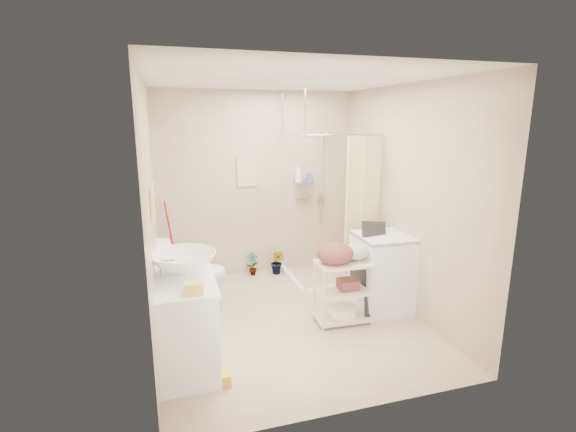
# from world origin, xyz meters

# --- Properties ---
(floor) EXTENTS (3.20, 3.20, 0.00)m
(floor) POSITION_xyz_m (0.00, 0.00, 0.00)
(floor) COLOR beige
(floor) RESTS_ON ground
(ceiling) EXTENTS (2.80, 3.20, 0.04)m
(ceiling) POSITION_xyz_m (0.00, 0.00, 2.60)
(ceiling) COLOR silver
(ceiling) RESTS_ON ground
(wall_back) EXTENTS (2.80, 0.04, 2.60)m
(wall_back) POSITION_xyz_m (0.00, 1.60, 1.30)
(wall_back) COLOR #C0AF95
(wall_back) RESTS_ON ground
(wall_front) EXTENTS (2.80, 0.04, 2.60)m
(wall_front) POSITION_xyz_m (0.00, -1.60, 1.30)
(wall_front) COLOR #C0AF95
(wall_front) RESTS_ON ground
(wall_left) EXTENTS (0.04, 3.20, 2.60)m
(wall_left) POSITION_xyz_m (-1.40, 0.00, 1.30)
(wall_left) COLOR #C0AF95
(wall_left) RESTS_ON ground
(wall_right) EXTENTS (0.04, 3.20, 2.60)m
(wall_right) POSITION_xyz_m (1.40, 0.00, 1.30)
(wall_right) COLOR #C0AF95
(wall_right) RESTS_ON ground
(vanity) EXTENTS (0.54, 0.97, 0.85)m
(vanity) POSITION_xyz_m (-1.16, -0.60, 0.42)
(vanity) COLOR white
(vanity) RESTS_ON ground
(sink) EXTENTS (0.65, 0.65, 0.20)m
(sink) POSITION_xyz_m (-1.14, -0.50, 0.95)
(sink) COLOR white
(sink) RESTS_ON vanity
(counter_basket) EXTENTS (0.17, 0.14, 0.09)m
(counter_basket) POSITION_xyz_m (-1.09, -0.95, 0.89)
(counter_basket) COLOR #F2E34B
(counter_basket) RESTS_ON vanity
(floor_basket) EXTENTS (0.28, 0.21, 0.15)m
(floor_basket) POSITION_xyz_m (-0.92, -0.98, 0.07)
(floor_basket) COLOR yellow
(floor_basket) RESTS_ON ground
(toilet) EXTENTS (0.86, 0.52, 0.84)m
(toilet) POSITION_xyz_m (-1.04, 0.58, 0.42)
(toilet) COLOR white
(toilet) RESTS_ON ground
(mop) EXTENTS (0.12, 0.12, 1.17)m
(mop) POSITION_xyz_m (-1.26, 1.45, 0.59)
(mop) COLOR #A11409
(mop) RESTS_ON ground
(potted_plant_a) EXTENTS (0.19, 0.14, 0.34)m
(potted_plant_a) POSITION_xyz_m (-0.12, 1.46, 0.17)
(potted_plant_a) COLOR #95512C
(potted_plant_a) RESTS_ON ground
(potted_plant_b) EXTENTS (0.25, 0.26, 0.36)m
(potted_plant_b) POSITION_xyz_m (0.24, 1.40, 0.18)
(potted_plant_b) COLOR maroon
(potted_plant_b) RESTS_ON ground
(hanging_towel) EXTENTS (0.28, 0.03, 0.42)m
(hanging_towel) POSITION_xyz_m (-0.15, 1.58, 1.50)
(hanging_towel) COLOR beige
(hanging_towel) RESTS_ON wall_back
(towel_ring) EXTENTS (0.04, 0.22, 0.34)m
(towel_ring) POSITION_xyz_m (-1.38, -0.20, 1.47)
(towel_ring) COLOR #EFD586
(towel_ring) RESTS_ON wall_left
(tp_holder) EXTENTS (0.08, 0.12, 0.14)m
(tp_holder) POSITION_xyz_m (-1.36, 0.05, 0.72)
(tp_holder) COLOR white
(tp_holder) RESTS_ON wall_left
(shower) EXTENTS (1.10, 1.10, 2.10)m
(shower) POSITION_xyz_m (0.85, 1.05, 1.05)
(shower) COLOR white
(shower) RESTS_ON ground
(shampoo_bottle_a) EXTENTS (0.11, 0.11, 0.26)m
(shampoo_bottle_a) POSITION_xyz_m (0.58, 1.52, 1.45)
(shampoo_bottle_a) COLOR white
(shampoo_bottle_a) RESTS_ON shower
(shampoo_bottle_b) EXTENTS (0.09, 0.09, 0.16)m
(shampoo_bottle_b) POSITION_xyz_m (0.76, 1.53, 1.40)
(shampoo_bottle_b) COLOR #4A61B6
(shampoo_bottle_b) RESTS_ON shower
(washing_machine) EXTENTS (0.64, 0.66, 0.90)m
(washing_machine) POSITION_xyz_m (1.14, -0.02, 0.45)
(washing_machine) COLOR silver
(washing_machine) RESTS_ON ground
(laundry_rack) EXTENTS (0.62, 0.38, 0.84)m
(laundry_rack) POSITION_xyz_m (0.55, -0.22, 0.42)
(laundry_rack) COLOR beige
(laundry_rack) RESTS_ON ground
(ironing_board) EXTENTS (0.32, 0.14, 1.11)m
(ironing_board) POSITION_xyz_m (0.98, -0.13, 0.56)
(ironing_board) COLOR black
(ironing_board) RESTS_ON ground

